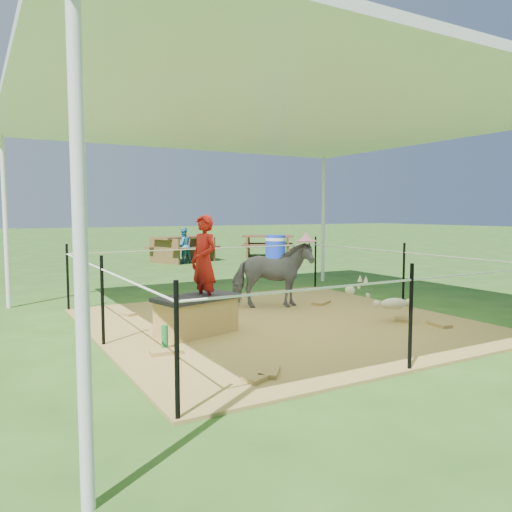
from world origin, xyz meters
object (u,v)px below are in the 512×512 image
trash_barrel (275,251)px  distant_person (183,246)px  woman (204,253)px  straw_bale (197,317)px  picnic_table_far (268,246)px  green_bottle (165,337)px  pony (272,275)px  picnic_table_near (183,249)px  foal (394,301)px

trash_barrel → distant_person: size_ratio=0.82×
woman → distant_person: (2.88, 8.03, -0.47)m
woman → trash_barrel: bearing=127.3°
straw_bale → picnic_table_far: picnic_table_far is taller
green_bottle → pony: size_ratio=0.21×
green_bottle → picnic_table_near: picnic_table_near is taller
foal → picnic_table_far: (3.73, 9.41, 0.05)m
picnic_table_near → straw_bale: bearing=-131.3°
trash_barrel → picnic_table_near: bearing=126.5°
woman → pony: woman is taller
foal → picnic_table_far: picnic_table_far is taller
straw_bale → trash_barrel: trash_barrel is taller
trash_barrel → picnic_table_far: (1.34, 2.63, -0.07)m
foal → picnic_table_far: 10.13m
green_bottle → distant_person: 9.19m
foal → picnic_table_near: bearing=98.3°
green_bottle → pony: bearing=32.7°
woman → pony: bearing=107.2°
picnic_table_far → green_bottle: bearing=-94.5°
pony → picnic_table_near: pony is taller
trash_barrel → picnic_table_near: size_ratio=0.47×
straw_bale → foal: foal is taller
pony → trash_barrel: 6.14m
picnic_table_far → distant_person: (-3.26, -0.72, 0.16)m
straw_bale → distant_person: 8.57m
trash_barrel → foal: bearing=-109.4°
green_bottle → foal: bearing=-3.9°
picnic_table_far → straw_bale: bearing=-93.5°
picnic_table_far → trash_barrel: bearing=-85.1°
straw_bale → pony: size_ratio=0.77×
straw_bale → foal: bearing=-14.7°
woman → green_bottle: bearing=-70.0°
straw_bale → picnic_table_near: size_ratio=0.50×
straw_bale → distant_person: size_ratio=0.89×
pony → foal: (0.89, -1.60, -0.23)m
distant_person → green_bottle: bearing=60.9°
picnic_table_far → foal: bearing=-79.7°
pony → woman: bearing=144.9°
straw_bale → picnic_table_far: size_ratio=0.54×
green_bottle → trash_barrel: (5.45, 6.57, 0.26)m
straw_bale → foal: (2.51, -0.66, 0.06)m
straw_bale → green_bottle: (-0.55, -0.45, -0.08)m
woman → picnic_table_far: 10.71m
woman → green_bottle: (-0.65, -0.45, -0.83)m
green_bottle → foal: (3.06, -0.21, 0.14)m
green_bottle → foal: foal is taller
distant_person → trash_barrel: bearing=128.7°
foal → distant_person: distant_person is taller
pony → picnic_table_near: bearing=11.6°
trash_barrel → distant_person: distant_person is taller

